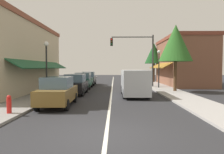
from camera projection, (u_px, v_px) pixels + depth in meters
ground_plane at (112, 87)px, 24.95m from camera, size 80.00×80.00×0.00m
sidewalk_left at (68, 86)px, 25.02m from camera, size 2.60×56.00×0.12m
sidewalk_right at (157, 86)px, 24.88m from camera, size 2.60×56.00×0.12m
lane_center_stripe at (112, 87)px, 24.95m from camera, size 0.14×52.00×0.01m
storefront_left_block at (8, 57)px, 18.93m from camera, size 6.97×14.20×6.58m
storefront_right_block at (183, 62)px, 26.69m from camera, size 6.30×10.20×6.20m
parked_car_nearest_left at (58, 92)px, 12.16m from camera, size 1.88×4.15×1.77m
parked_car_second_left at (76, 84)px, 17.64m from camera, size 1.79×4.11×1.77m
parked_car_third_left at (83, 81)px, 22.56m from camera, size 1.80×4.11×1.77m
parked_car_far_left at (89, 78)px, 27.25m from camera, size 1.86×4.14×1.77m
van_in_lane at (134, 82)px, 16.63m from camera, size 2.03×5.19×2.12m
traffic_signal_mast_arm at (139, 52)px, 23.89m from camera, size 5.10×0.50×6.17m
street_lamp_left_near at (46, 59)px, 15.51m from camera, size 0.36×0.36×4.32m
street_lamp_right_mid at (159, 62)px, 22.29m from camera, size 0.36×0.36×4.23m
tree_right_near at (176, 43)px, 19.06m from camera, size 3.12×3.12×6.35m
tree_right_far at (154, 54)px, 31.37m from camera, size 2.82×2.82×6.08m
fire_hydrant at (9, 104)px, 9.79m from camera, size 0.22×0.22×0.87m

